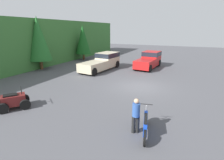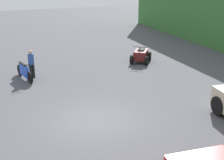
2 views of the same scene
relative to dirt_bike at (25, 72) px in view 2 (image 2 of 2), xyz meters
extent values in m
plane|color=#4C4C51|center=(6.55, 2.10, -0.47)|extent=(80.00, 80.00, 0.00)
cylinder|color=black|center=(8.06, 7.41, -0.05)|extent=(0.89, 0.38, 0.86)
cylinder|color=black|center=(0.85, 0.19, -0.14)|extent=(0.68, 0.24, 0.68)
cylinder|color=black|center=(-0.85, -0.19, -0.14)|extent=(0.68, 0.24, 0.68)
cube|color=blue|center=(0.00, 0.00, 0.06)|extent=(1.29, 0.43, 0.66)
cylinder|color=#B7B7BC|center=(0.80, 0.18, 0.25)|extent=(0.29, 0.11, 0.75)
cylinder|color=black|center=(0.80, 0.18, 0.64)|extent=(0.16, 0.59, 0.04)
cube|color=black|center=(-0.21, -0.05, 0.42)|extent=(0.95, 0.34, 0.06)
cylinder|color=black|center=(0.12, 8.00, -0.17)|extent=(0.62, 0.54, 0.61)
cylinder|color=black|center=(-0.49, 7.20, -0.17)|extent=(0.62, 0.54, 0.61)
cylinder|color=black|center=(-0.81, 8.70, -0.17)|extent=(0.62, 0.54, 0.61)
cylinder|color=black|center=(-1.41, 7.90, -0.17)|extent=(0.62, 0.54, 0.61)
cube|color=#5B1919|center=(-0.65, 7.95, 0.06)|extent=(1.51, 1.41, 0.62)
cylinder|color=black|center=(-0.26, 7.66, 0.55)|extent=(0.07, 0.07, 0.35)
cylinder|color=black|center=(-0.26, 7.66, 0.72)|extent=(0.60, 0.78, 0.04)
cube|color=black|center=(-0.76, 8.03, 0.41)|extent=(0.87, 0.81, 0.08)
cylinder|color=black|center=(-0.15, 0.52, -0.05)|extent=(0.24, 0.24, 0.84)
cylinder|color=black|center=(-0.05, 0.35, -0.05)|extent=(0.24, 0.24, 0.84)
cylinder|color=#2D5199|center=(-0.10, 0.44, 0.68)|extent=(0.48, 0.48, 0.63)
sphere|color=tan|center=(-0.10, 0.44, 1.11)|extent=(0.31, 0.31, 0.23)
camera|label=1|loc=(-7.11, -1.54, 4.20)|focal=28.00mm
camera|label=2|loc=(18.01, -1.71, 5.71)|focal=50.00mm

